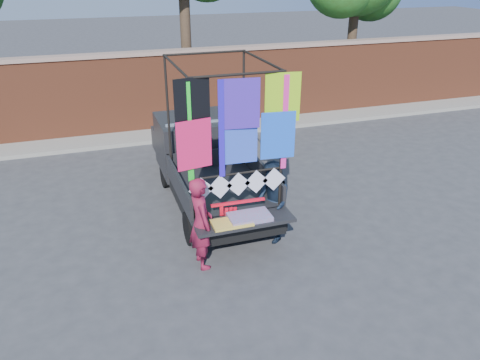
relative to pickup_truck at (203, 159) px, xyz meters
name	(u,v)px	position (x,y,z in m)	size (l,w,h in m)	color
ground	(230,230)	(0.05, -1.96, -0.87)	(90.00, 90.00, 0.00)	#38383A
brick_wall	(166,90)	(0.05, 5.04, 0.46)	(30.00, 0.45, 2.61)	brown
curb	(172,134)	(0.05, 4.34, -0.81)	(30.00, 1.20, 0.12)	gray
pickup_truck	(203,159)	(0.00, 0.00, 0.00)	(2.18, 5.48, 3.45)	black
woman	(201,223)	(-0.79, -2.95, 0.01)	(0.64, 0.42, 1.76)	maroon
man	(272,202)	(0.75, -2.53, -0.03)	(0.81, 0.63, 1.67)	#162337
streamer_bundle	(232,213)	(-0.13, -2.75, -0.01)	(1.04, 0.09, 0.71)	red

